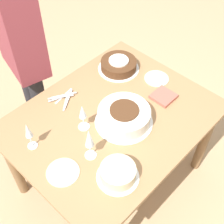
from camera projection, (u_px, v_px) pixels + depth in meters
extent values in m
plane|color=tan|center=(112.00, 177.00, 2.51)|extent=(12.00, 12.00, 0.00)
cube|color=#9E754C|center=(112.00, 119.00, 1.97)|extent=(1.26, 1.00, 0.03)
cylinder|color=brown|center=(121.00, 85.00, 2.71)|extent=(0.07, 0.07, 0.71)
cylinder|color=brown|center=(13.00, 165.00, 2.18)|extent=(0.07, 0.07, 0.71)
cylinder|color=brown|center=(204.00, 140.00, 2.32)|extent=(0.07, 0.07, 0.71)
cylinder|color=white|center=(124.00, 121.00, 1.93)|extent=(0.36, 0.36, 0.01)
cylinder|color=silver|center=(124.00, 116.00, 1.89)|extent=(0.32, 0.32, 0.10)
cylinder|color=#4C2D19|center=(124.00, 110.00, 1.85)|extent=(0.18, 0.18, 0.01)
cylinder|color=white|center=(119.00, 68.00, 2.26)|extent=(0.30, 0.30, 0.01)
cylinder|color=#4C2D19|center=(119.00, 65.00, 2.23)|extent=(0.26, 0.26, 0.06)
cylinder|color=silver|center=(119.00, 61.00, 2.21)|extent=(0.14, 0.14, 0.01)
cylinder|color=white|center=(118.00, 177.00, 1.67)|extent=(0.23, 0.23, 0.01)
cylinder|color=beige|center=(118.00, 173.00, 1.64)|extent=(0.19, 0.19, 0.08)
cylinder|color=silver|center=(33.00, 146.00, 1.81)|extent=(0.06, 0.06, 0.00)
cylinder|color=silver|center=(31.00, 141.00, 1.77)|extent=(0.01, 0.01, 0.09)
cone|color=silver|center=(28.00, 130.00, 1.70)|extent=(0.04, 0.04, 0.10)
cylinder|color=silver|center=(91.00, 155.00, 1.77)|extent=(0.07, 0.07, 0.00)
cylinder|color=silver|center=(90.00, 150.00, 1.73)|extent=(0.01, 0.01, 0.10)
cone|color=silver|center=(89.00, 138.00, 1.64)|extent=(0.05, 0.05, 0.13)
cylinder|color=silver|center=(84.00, 127.00, 1.90)|extent=(0.07, 0.07, 0.00)
cylinder|color=silver|center=(83.00, 122.00, 1.87)|extent=(0.01, 0.01, 0.09)
cone|color=silver|center=(82.00, 111.00, 1.80)|extent=(0.05, 0.05, 0.10)
cylinder|color=beige|center=(157.00, 79.00, 2.19)|extent=(0.17, 0.17, 0.01)
cylinder|color=beige|center=(63.00, 172.00, 1.69)|extent=(0.18, 0.18, 0.01)
cube|color=silver|center=(64.00, 96.00, 2.08)|extent=(0.17, 0.04, 0.00)
cube|color=silver|center=(66.00, 101.00, 2.04)|extent=(0.14, 0.12, 0.00)
cube|color=silver|center=(61.00, 98.00, 2.06)|extent=(0.16, 0.07, 0.00)
cube|color=silver|center=(68.00, 98.00, 2.05)|extent=(0.15, 0.10, 0.00)
cube|color=silver|center=(64.00, 95.00, 2.07)|extent=(0.15, 0.09, 0.00)
cube|color=silver|center=(61.00, 97.00, 2.05)|extent=(0.15, 0.11, 0.00)
cube|color=#B75B4C|center=(163.00, 96.00, 2.06)|extent=(0.14, 0.14, 0.02)
cylinder|color=#232328|center=(31.00, 95.00, 2.59)|extent=(0.11, 0.11, 0.77)
cylinder|color=#232328|center=(42.00, 111.00, 2.47)|extent=(0.11, 0.11, 0.77)
cube|color=brown|center=(16.00, 28.00, 2.00)|extent=(0.31, 0.44, 0.64)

